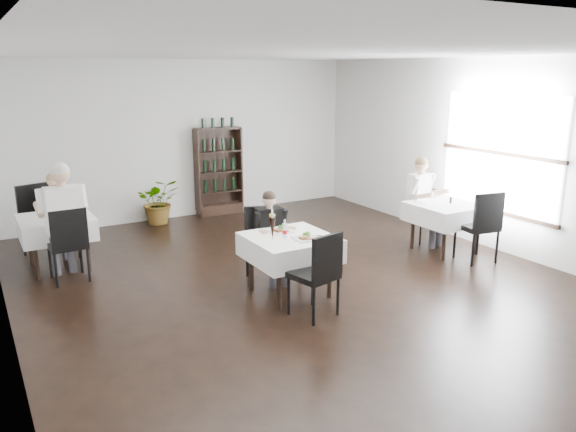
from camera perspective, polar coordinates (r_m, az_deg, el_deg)
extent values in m
plane|color=black|center=(7.45, 2.20, -7.42)|extent=(9.00, 9.00, 0.00)
plane|color=white|center=(6.91, 2.45, 16.33)|extent=(9.00, 9.00, 0.00)
plane|color=white|center=(11.05, -10.42, 7.63)|extent=(7.00, 0.00, 7.00)
plane|color=white|center=(9.36, 20.81, 5.72)|extent=(0.00, 9.00, 9.00)
cube|color=white|center=(9.34, 20.75, 6.02)|extent=(0.03, 2.20, 1.80)
cube|color=black|center=(9.49, 20.18, 0.52)|extent=(0.05, 2.30, 0.06)
cube|color=black|center=(11.34, -6.94, 0.75)|extent=(0.90, 0.28, 0.20)
cylinder|color=black|center=(6.71, -0.93, -6.69)|extent=(0.06, 0.06, 0.71)
cylinder|color=black|center=(7.31, -3.74, -4.88)|extent=(0.06, 0.06, 0.71)
cylinder|color=black|center=(7.07, 4.26, -5.59)|extent=(0.06, 0.06, 0.71)
cylinder|color=black|center=(7.65, 1.17, -3.98)|extent=(0.06, 0.06, 0.71)
cube|color=black|center=(7.06, 0.19, -2.38)|extent=(0.85, 0.85, 0.04)
cube|color=white|center=(7.09, 0.19, -3.23)|extent=(1.03, 1.03, 0.30)
cylinder|color=black|center=(8.37, -24.25, -3.65)|extent=(0.06, 0.06, 0.71)
cylinder|color=black|center=(9.02, -24.75, -2.45)|extent=(0.06, 0.06, 0.71)
cylinder|color=black|center=(8.45, -19.68, -3.03)|extent=(0.06, 0.06, 0.71)
cylinder|color=black|center=(9.10, -20.51, -1.89)|extent=(0.06, 0.06, 0.71)
cube|color=black|center=(8.63, -22.53, -0.35)|extent=(0.80, 0.80, 0.04)
cube|color=white|center=(8.66, -22.46, -1.06)|extent=(0.98, 0.98, 0.30)
cylinder|color=black|center=(8.73, 15.58, -2.15)|extent=(0.06, 0.06, 0.71)
cylinder|color=black|center=(9.20, 12.57, -1.13)|extent=(0.06, 0.06, 0.71)
cylinder|color=black|center=(9.22, 18.54, -1.51)|extent=(0.06, 0.06, 0.71)
cylinder|color=black|center=(9.66, 15.55, -0.56)|extent=(0.06, 0.06, 0.71)
cube|color=black|center=(9.10, 15.72, 0.95)|extent=(0.80, 0.80, 0.04)
cube|color=white|center=(9.13, 15.67, 0.28)|extent=(0.98, 0.98, 0.30)
imported|color=#2D5E20|center=(10.74, -12.99, 1.49)|extent=(0.88, 0.80, 0.85)
cylinder|color=black|center=(7.46, -3.92, -5.54)|extent=(0.04, 0.04, 0.45)
cylinder|color=black|center=(7.83, -4.18, -4.56)|extent=(0.04, 0.04, 0.45)
cylinder|color=black|center=(7.50, -0.90, -5.39)|extent=(0.04, 0.04, 0.45)
cylinder|color=black|center=(7.87, -1.30, -4.42)|extent=(0.04, 0.04, 0.45)
cube|color=black|center=(7.58, -2.60, -3.13)|extent=(0.59, 0.59, 0.07)
cube|color=black|center=(7.70, -2.79, -0.78)|extent=(0.44, 0.21, 0.49)
cylinder|color=black|center=(6.88, 2.52, -7.23)|extent=(0.04, 0.04, 0.47)
cylinder|color=black|center=(6.63, 5.09, -8.14)|extent=(0.04, 0.04, 0.47)
cylinder|color=black|center=(6.61, 0.07, -8.14)|extent=(0.04, 0.04, 0.47)
cylinder|color=black|center=(6.35, 2.64, -9.15)|extent=(0.04, 0.04, 0.47)
cube|color=black|center=(6.52, 2.61, -6.01)|extent=(0.56, 0.56, 0.07)
cube|color=black|center=(6.29, 4.04, -4.16)|extent=(0.47, 0.16, 0.51)
cylinder|color=black|center=(9.18, -24.27, -2.80)|extent=(0.04, 0.04, 0.50)
cylinder|color=black|center=(9.57, -25.26, -2.23)|extent=(0.04, 0.04, 0.50)
cylinder|color=black|center=(9.34, -21.81, -2.27)|extent=(0.04, 0.04, 0.50)
cylinder|color=black|center=(9.72, -22.88, -1.73)|extent=(0.04, 0.04, 0.50)
cube|color=black|center=(9.38, -23.73, -0.59)|extent=(0.62, 0.62, 0.08)
cube|color=black|center=(9.52, -24.44, 1.37)|extent=(0.50, 0.19, 0.54)
cylinder|color=black|center=(8.46, -20.27, -3.90)|extent=(0.04, 0.04, 0.48)
cylinder|color=black|center=(8.08, -19.61, -4.71)|extent=(0.04, 0.04, 0.48)
cylinder|color=black|center=(8.39, -23.02, -4.32)|extent=(0.04, 0.04, 0.48)
cylinder|color=black|center=(8.00, -22.49, -5.15)|extent=(0.04, 0.04, 0.48)
cube|color=black|center=(8.15, -21.52, -2.72)|extent=(0.50, 0.50, 0.07)
cube|color=black|center=(7.87, -21.39, -1.18)|extent=(0.48, 0.07, 0.52)
cylinder|color=black|center=(9.44, 13.29, -1.76)|extent=(0.03, 0.03, 0.39)
cylinder|color=black|center=(9.74, 12.52, -1.21)|extent=(0.03, 0.03, 0.39)
cylinder|color=black|center=(9.58, 15.18, -1.65)|extent=(0.03, 0.03, 0.39)
cylinder|color=black|center=(9.87, 14.36, -1.11)|extent=(0.03, 0.03, 0.39)
cube|color=black|center=(9.60, 13.92, -0.15)|extent=(0.51, 0.51, 0.06)
cube|color=black|center=(9.71, 13.59, 1.43)|extent=(0.38, 0.18, 0.43)
cylinder|color=black|center=(9.20, 18.73, -2.25)|extent=(0.04, 0.04, 0.50)
cylinder|color=black|center=(8.88, 20.46, -2.99)|extent=(0.04, 0.04, 0.50)
cylinder|color=black|center=(8.94, 16.57, -2.56)|extent=(0.04, 0.04, 0.50)
cylinder|color=black|center=(8.62, 18.27, -3.33)|extent=(0.04, 0.04, 0.50)
cube|color=black|center=(8.83, 18.65, -1.04)|extent=(0.57, 0.57, 0.08)
cube|color=black|center=(8.59, 19.74, 0.45)|extent=(0.50, 0.14, 0.54)
cube|color=#3F3F47|center=(7.44, -2.05, -3.45)|extent=(0.16, 0.37, 0.12)
cylinder|color=#3F3F47|center=(7.40, -1.57, -5.80)|extent=(0.10, 0.10, 0.42)
cube|color=#3F3F47|center=(7.51, -0.83, -3.28)|extent=(0.16, 0.37, 0.12)
cylinder|color=#3F3F47|center=(7.46, -0.34, -5.61)|extent=(0.10, 0.10, 0.42)
cube|color=black|center=(7.54, -1.94, -0.94)|extent=(0.36, 0.22, 0.48)
cylinder|color=tan|center=(7.26, -2.68, -1.70)|extent=(0.10, 0.27, 0.13)
cylinder|color=tan|center=(7.41, 0.18, -1.34)|extent=(0.10, 0.27, 0.13)
sphere|color=tan|center=(7.44, -1.91, 1.73)|extent=(0.18, 0.18, 0.18)
sphere|color=black|center=(7.43, -1.91, 1.93)|extent=(0.18, 0.18, 0.18)
cube|color=#3F3F47|center=(9.23, -22.97, -0.95)|extent=(0.19, 0.39, 0.13)
cylinder|color=#3F3F47|center=(9.15, -22.85, -2.91)|extent=(0.10, 0.10, 0.44)
cube|color=#3F3F47|center=(9.22, -21.86, -0.86)|extent=(0.19, 0.39, 0.13)
cylinder|color=#3F3F47|center=(9.14, -21.73, -2.82)|extent=(0.10, 0.10, 0.44)
cube|color=#CBA7A9|center=(9.32, -22.54, 1.11)|extent=(0.39, 0.26, 0.49)
cylinder|color=tan|center=(9.10, -23.89, 0.56)|extent=(0.12, 0.29, 0.14)
cylinder|color=tan|center=(9.08, -21.31, 0.78)|extent=(0.12, 0.29, 0.14)
sphere|color=tan|center=(9.23, -22.77, 3.36)|extent=(0.19, 0.19, 0.19)
sphere|color=olive|center=(9.22, -22.79, 3.53)|extent=(0.19, 0.19, 0.19)
cube|color=#3F3F47|center=(8.23, -21.05, -1.57)|extent=(0.18, 0.48, 0.16)
cylinder|color=#3F3F47|center=(8.52, -21.12, -3.56)|extent=(0.13, 0.13, 0.56)
cube|color=#3F3F47|center=(8.19, -22.60, -1.79)|extent=(0.18, 0.48, 0.16)
cylinder|color=#3F3F47|center=(8.49, -22.62, -3.78)|extent=(0.13, 0.13, 0.56)
cube|color=white|center=(7.91, -21.78, 0.56)|extent=(0.46, 0.27, 0.63)
cylinder|color=tan|center=(8.26, -20.40, 1.08)|extent=(0.10, 0.36, 0.18)
cylinder|color=tan|center=(8.17, -23.97, 0.59)|extent=(0.10, 0.36, 0.18)
sphere|color=tan|center=(7.84, -22.14, 3.98)|extent=(0.24, 0.24, 0.24)
sphere|color=beige|center=(7.83, -22.16, 4.23)|extent=(0.24, 0.24, 0.24)
cube|color=#3F3F47|center=(9.33, 13.66, 0.33)|extent=(0.23, 0.44, 0.14)
cylinder|color=#3F3F47|center=(9.32, 14.46, -1.74)|extent=(0.11, 0.11, 0.49)
cube|color=#3F3F47|center=(9.49, 14.33, 0.53)|extent=(0.23, 0.44, 0.14)
cylinder|color=#3F3F47|center=(9.48, 15.12, -1.51)|extent=(0.11, 0.11, 0.49)
cube|color=white|center=(9.44, 13.16, 2.57)|extent=(0.44, 0.30, 0.55)
cylinder|color=tan|center=(9.11, 13.74, 1.99)|extent=(0.15, 0.32, 0.15)
cylinder|color=tan|center=(9.49, 15.28, 2.38)|extent=(0.15, 0.32, 0.15)
sphere|color=tan|center=(9.36, 13.41, 5.07)|extent=(0.21, 0.21, 0.21)
sphere|color=brown|center=(9.35, 13.42, 5.25)|extent=(0.21, 0.21, 0.21)
cube|color=white|center=(7.23, -0.76, -1.56)|extent=(0.28, 0.28, 0.02)
cube|color=#532E17|center=(7.19, -0.91, -1.46)|extent=(0.13, 0.11, 0.03)
sphere|color=#347C21|center=(7.28, -0.49, -1.08)|extent=(0.07, 0.07, 0.07)
cube|color=#8A5C3F|center=(7.18, -0.36, -1.51)|extent=(0.12, 0.10, 0.02)
cube|color=white|center=(6.91, 1.78, -2.32)|extent=(0.29, 0.29, 0.02)
cube|color=#532E17|center=(6.87, 1.65, -2.22)|extent=(0.12, 0.10, 0.03)
sphere|color=#347C21|center=(6.97, 2.05, -1.82)|extent=(0.07, 0.07, 0.07)
cube|color=#8A5C3F|center=(6.86, 2.22, -2.27)|extent=(0.12, 0.11, 0.02)
cone|color=black|center=(6.89, -1.59, -1.28)|extent=(0.08, 0.08, 0.27)
cylinder|color=silver|center=(6.84, -1.60, 0.10)|extent=(0.02, 0.02, 0.07)
cone|color=#BC8130|center=(7.04, -1.61, -0.92)|extent=(0.08, 0.08, 0.28)
cylinder|color=silver|center=(7.00, -1.62, 0.44)|extent=(0.02, 0.02, 0.07)
cylinder|color=silver|center=(6.94, -0.33, -1.50)|extent=(0.06, 0.06, 0.19)
cylinder|color=#A30910|center=(6.94, -0.33, -1.61)|extent=(0.06, 0.06, 0.05)
cylinder|color=silver|center=(6.91, -0.33, -0.55)|extent=(0.02, 0.02, 0.05)
cube|color=black|center=(6.98, 3.13, -2.21)|extent=(0.21, 0.18, 0.01)
cylinder|color=silver|center=(6.97, 3.00, -2.16)|extent=(0.07, 0.19, 0.01)
cylinder|color=silver|center=(6.99, 3.26, -2.11)|extent=(0.08, 0.18, 0.01)
cylinder|color=black|center=(9.15, 16.20, 1.57)|extent=(0.05, 0.05, 0.10)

